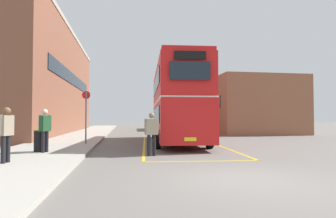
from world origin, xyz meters
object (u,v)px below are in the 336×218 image
Objects in this scene: double_decker_bus at (176,102)px; litter_bin at (39,141)px; pedestrian_boarding at (152,131)px; single_deck_bus at (168,117)px; pedestrian_waiting_far at (6,130)px; bus_stop_sign at (86,112)px; pedestrian_waiting_near at (45,127)px.

double_decker_bus is 12.00× the size of litter_bin.
single_deck_bus is at bearing 79.57° from pedestrian_boarding.
double_decker_bus is 6.25× the size of pedestrian_waiting_far.
double_decker_bus is 3.79× the size of bus_stop_sign.
pedestrian_boarding is (-2.12, -5.75, -1.49)m from double_decker_bus.
double_decker_bus reaches higher than pedestrian_waiting_near.
pedestrian_waiting_near is (-8.87, -24.05, -0.46)m from single_deck_bus.
litter_bin is (-9.16, -23.76, -1.04)m from single_deck_bus.
pedestrian_waiting_far is 2.95m from litter_bin.
bus_stop_sign reaches higher than pedestrian_boarding.
litter_bin is (-6.72, -4.73, -1.92)m from double_decker_bus.
pedestrian_boarding is 1.01× the size of pedestrian_waiting_far.
pedestrian_waiting_near is at bearing -141.96° from double_decker_bus.
pedestrian_boarding is at bearing -110.26° from double_decker_bus.
litter_bin is at bearing 167.52° from pedestrian_boarding.
single_deck_bus is at bearing 70.70° from pedestrian_waiting_far.
single_deck_bus is 25.48m from litter_bin.
pedestrian_boarding is (-4.56, -24.78, -0.61)m from single_deck_bus.
pedestrian_waiting_far is at bearing -100.17° from pedestrian_waiting_near.
pedestrian_boarding is at bearing -100.43° from single_deck_bus.
litter_bin is at bearing -144.85° from double_decker_bus.
litter_bin is (0.17, 2.89, -0.56)m from pedestrian_waiting_far.
pedestrian_waiting_far is (-6.90, -7.63, -1.36)m from double_decker_bus.
double_decker_bus reaches higher than litter_bin.
bus_stop_sign is (-5.30, -1.34, -0.65)m from double_decker_bus.
double_decker_bus is 5.51m from bus_stop_sign.
double_decker_bus is at bearing 14.16° from bus_stop_sign.
single_deck_bus reaches higher than pedestrian_boarding.
double_decker_bus is at bearing -97.30° from single_deck_bus.
pedestrian_waiting_far is at bearing -104.23° from bus_stop_sign.
pedestrian_boarding is 1.94× the size of litter_bin.
bus_stop_sign is (-7.74, -20.36, 0.22)m from single_deck_bus.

